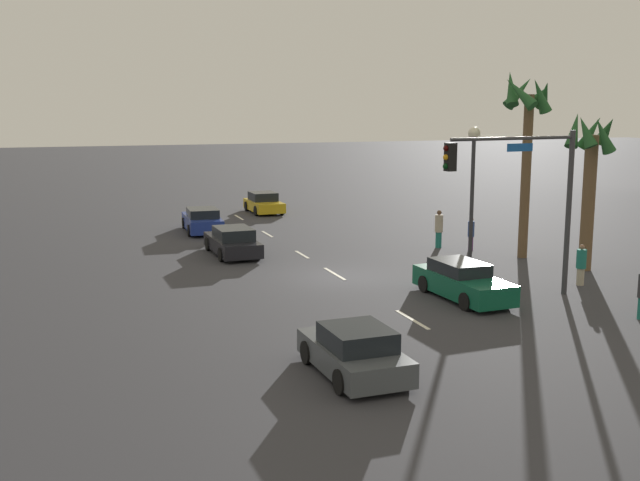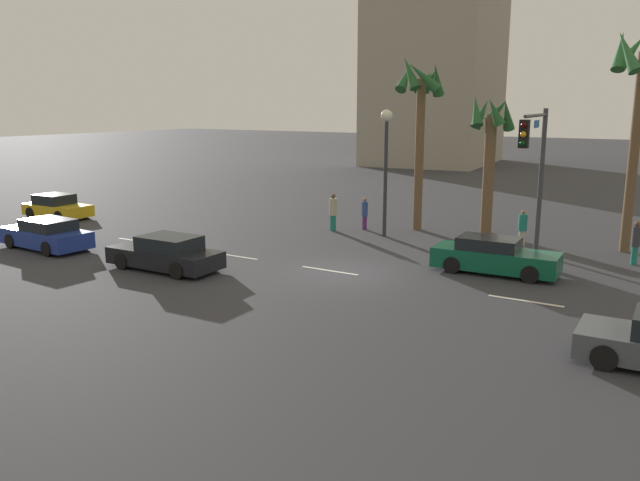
{
  "view_description": "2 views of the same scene",
  "coord_description": "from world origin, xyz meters",
  "px_view_note": "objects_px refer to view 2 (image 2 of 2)",
  "views": [
    {
      "loc": [
        28.89,
        -10.95,
        7.0
      ],
      "look_at": [
        -0.49,
        -0.68,
        1.48
      ],
      "focal_mm": 42.93,
      "sensor_mm": 36.0,
      "label": 1
    },
    {
      "loc": [
        11.54,
        -20.47,
        6.24
      ],
      "look_at": [
        -0.16,
        -1.4,
        1.49
      ],
      "focal_mm": 35.94,
      "sensor_mm": 36.0,
      "label": 2
    }
  ],
  "objects_px": {
    "traffic_signal": "(536,159)",
    "pedestrian_2": "(523,227)",
    "car_0": "(47,235)",
    "building_1": "(438,28)",
    "car_3": "(494,257)",
    "palm_tree_0": "(637,85)",
    "pedestrian_3": "(636,242)",
    "palm_tree_3": "(490,140)",
    "palm_tree_1": "(420,104)",
    "streetlamp": "(386,148)",
    "car_2": "(166,254)",
    "car_1": "(57,207)",
    "pedestrian_1": "(365,213)",
    "pedestrian_0": "(333,211)"
  },
  "relations": [
    {
      "from": "pedestrian_0",
      "to": "building_1",
      "type": "relative_size",
      "value": 0.07
    },
    {
      "from": "traffic_signal",
      "to": "palm_tree_3",
      "type": "xyz_separation_m",
      "value": [
        -3.46,
        5.39,
        0.39
      ]
    },
    {
      "from": "car_2",
      "to": "car_3",
      "type": "relative_size",
      "value": 0.99
    },
    {
      "from": "palm_tree_1",
      "to": "car_3",
      "type": "bearing_deg",
      "value": -47.63
    },
    {
      "from": "traffic_signal",
      "to": "pedestrian_0",
      "type": "bearing_deg",
      "value": 169.21
    },
    {
      "from": "car_0",
      "to": "pedestrian_0",
      "type": "distance_m",
      "value": 13.4
    },
    {
      "from": "car_2",
      "to": "palm_tree_1",
      "type": "bearing_deg",
      "value": 68.06
    },
    {
      "from": "car_1",
      "to": "pedestrian_2",
      "type": "height_order",
      "value": "pedestrian_2"
    },
    {
      "from": "car_2",
      "to": "streetlamp",
      "type": "distance_m",
      "value": 11.71
    },
    {
      "from": "car_2",
      "to": "pedestrian_2",
      "type": "xyz_separation_m",
      "value": [
        10.6,
        11.56,
        0.22
      ]
    },
    {
      "from": "traffic_signal",
      "to": "palm_tree_0",
      "type": "xyz_separation_m",
      "value": [
        2.84,
        4.48,
        2.84
      ]
    },
    {
      "from": "car_2",
      "to": "pedestrian_2",
      "type": "height_order",
      "value": "pedestrian_2"
    },
    {
      "from": "streetlamp",
      "to": "palm_tree_3",
      "type": "height_order",
      "value": "palm_tree_3"
    },
    {
      "from": "traffic_signal",
      "to": "building_1",
      "type": "distance_m",
      "value": 46.98
    },
    {
      "from": "car_2",
      "to": "pedestrian_0",
      "type": "relative_size",
      "value": 2.45
    },
    {
      "from": "car_3",
      "to": "palm_tree_0",
      "type": "distance_m",
      "value": 9.86
    },
    {
      "from": "streetlamp",
      "to": "palm_tree_0",
      "type": "distance_m",
      "value": 10.89
    },
    {
      "from": "car_1",
      "to": "car_2",
      "type": "distance_m",
      "value": 14.51
    },
    {
      "from": "car_0",
      "to": "streetlamp",
      "type": "distance_m",
      "value": 15.87
    },
    {
      "from": "streetlamp",
      "to": "building_1",
      "type": "xyz_separation_m",
      "value": [
        -12.97,
        39.02,
        9.98
      ]
    },
    {
      "from": "car_1",
      "to": "pedestrian_0",
      "type": "height_order",
      "value": "pedestrian_0"
    },
    {
      "from": "car_3",
      "to": "car_0",
      "type": "bearing_deg",
      "value": -161.14
    },
    {
      "from": "traffic_signal",
      "to": "pedestrian_2",
      "type": "relative_size",
      "value": 3.75
    },
    {
      "from": "car_3",
      "to": "pedestrian_0",
      "type": "distance_m",
      "value": 10.24
    },
    {
      "from": "pedestrian_3",
      "to": "pedestrian_1",
      "type": "bearing_deg",
      "value": 175.87
    },
    {
      "from": "streetlamp",
      "to": "building_1",
      "type": "height_order",
      "value": "building_1"
    },
    {
      "from": "pedestrian_2",
      "to": "palm_tree_1",
      "type": "xyz_separation_m",
      "value": [
        -5.55,
        0.98,
        5.44
      ]
    },
    {
      "from": "palm_tree_0",
      "to": "traffic_signal",
      "type": "bearing_deg",
      "value": -122.38
    },
    {
      "from": "streetlamp",
      "to": "pedestrian_2",
      "type": "bearing_deg",
      "value": 11.72
    },
    {
      "from": "car_3",
      "to": "palm_tree_1",
      "type": "relative_size",
      "value": 0.54
    },
    {
      "from": "streetlamp",
      "to": "pedestrian_0",
      "type": "xyz_separation_m",
      "value": [
        -2.8,
        -0.16,
        -3.25
      ]
    },
    {
      "from": "streetlamp",
      "to": "pedestrian_2",
      "type": "xyz_separation_m",
      "value": [
        6.26,
        1.3,
        -3.39
      ]
    },
    {
      "from": "traffic_signal",
      "to": "building_1",
      "type": "xyz_separation_m",
      "value": [
        -20.39,
        41.13,
        10.02
      ]
    },
    {
      "from": "car_3",
      "to": "palm_tree_0",
      "type": "relative_size",
      "value": 0.5
    },
    {
      "from": "pedestrian_0",
      "to": "palm_tree_3",
      "type": "height_order",
      "value": "palm_tree_3"
    },
    {
      "from": "palm_tree_0",
      "to": "palm_tree_1",
      "type": "xyz_separation_m",
      "value": [
        -9.55,
        -0.09,
        -0.74
      ]
    },
    {
      "from": "pedestrian_3",
      "to": "palm_tree_1",
      "type": "xyz_separation_m",
      "value": [
        -10.28,
        2.24,
        5.35
      ]
    },
    {
      "from": "pedestrian_2",
      "to": "palm_tree_1",
      "type": "distance_m",
      "value": 7.83
    },
    {
      "from": "streetlamp",
      "to": "pedestrian_2",
      "type": "distance_m",
      "value": 7.23
    },
    {
      "from": "car_0",
      "to": "building_1",
      "type": "bearing_deg",
      "value": 91.74
    },
    {
      "from": "car_3",
      "to": "palm_tree_1",
      "type": "height_order",
      "value": "palm_tree_1"
    },
    {
      "from": "pedestrian_3",
      "to": "pedestrian_2",
      "type": "bearing_deg",
      "value": 165.15
    },
    {
      "from": "pedestrian_2",
      "to": "palm_tree_0",
      "type": "relative_size",
      "value": 0.17
    },
    {
      "from": "pedestrian_3",
      "to": "palm_tree_0",
      "type": "bearing_deg",
      "value": 107.57
    },
    {
      "from": "car_1",
      "to": "palm_tree_3",
      "type": "distance_m",
      "value": 23.73
    },
    {
      "from": "car_0",
      "to": "building_1",
      "type": "xyz_separation_m",
      "value": [
        -1.5,
        49.39,
        13.58
      ]
    },
    {
      "from": "car_0",
      "to": "car_2",
      "type": "relative_size",
      "value": 0.99
    },
    {
      "from": "car_0",
      "to": "car_3",
      "type": "bearing_deg",
      "value": 18.86
    },
    {
      "from": "traffic_signal",
      "to": "pedestrian_2",
      "type": "distance_m",
      "value": 4.91
    },
    {
      "from": "car_0",
      "to": "palm_tree_3",
      "type": "xyz_separation_m",
      "value": [
        15.42,
        13.65,
        3.94
      ]
    }
  ]
}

